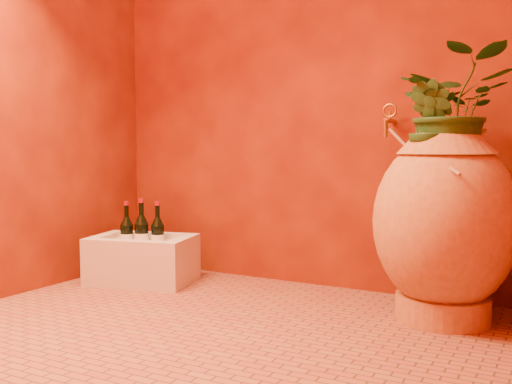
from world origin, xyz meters
The scene contains 11 objects.
floor centered at (0.00, 0.00, 0.00)m, with size 2.50×2.50×0.00m, color brown.
wall_back centered at (0.00, 1.00, 1.25)m, with size 2.50×0.02×2.50m, color #500E04.
wall_left centered at (-1.25, 0.00, 1.25)m, with size 0.02×2.00×2.50m, color #500E04.
amphora centered at (0.80, 0.65, 0.44)m, with size 0.64×0.64×0.89m.
stone_basin centered at (-0.85, 0.57, 0.13)m, with size 0.64×0.52×0.27m.
wine_bottle_a centered at (-0.86, 0.58, 0.27)m, with size 0.08×0.08×0.34m.
wine_bottle_b centered at (-0.96, 0.57, 0.26)m, with size 0.08×0.08×0.32m.
wine_bottle_c centered at (-0.79, 0.63, 0.26)m, with size 0.08×0.08×0.32m.
wall_tap centered at (0.47, 0.91, 0.91)m, with size 0.07×0.16×0.17m.
plant_main centered at (0.82, 0.66, 0.94)m, with size 0.46×0.40×0.52m, color #1A4117.
plant_side centered at (0.75, 0.56, 0.85)m, with size 0.22×0.18×0.39m, color #1A4117.
Camera 1 is at (1.27, -1.93, 0.76)m, focal length 40.00 mm.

